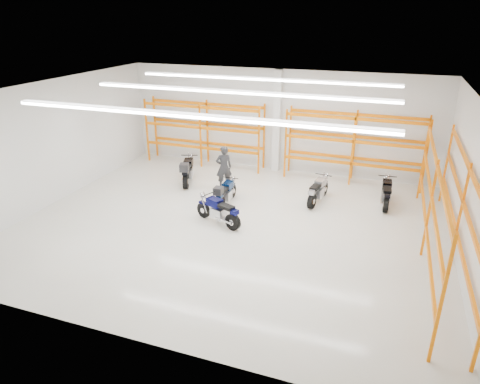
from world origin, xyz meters
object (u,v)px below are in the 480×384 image
(motorcycle_back_a, at_px, (187,171))
(motorcycle_back_c, at_px, (318,192))
(motorcycle_main, at_px, (220,212))
(motorcycle_back_d, at_px, (386,194))
(motorcycle_back_b, at_px, (225,194))
(structural_column, at_px, (277,122))
(standing_man, at_px, (224,167))

(motorcycle_back_a, relative_size, motorcycle_back_c, 1.12)
(motorcycle_main, xyz_separation_m, motorcycle_back_d, (5.27, 3.52, 0.01))
(motorcycle_back_b, distance_m, motorcycle_back_c, 3.51)
(motorcycle_back_c, distance_m, structural_column, 4.30)
(motorcycle_back_b, height_order, motorcycle_back_c, motorcycle_back_b)
(motorcycle_main, bearing_deg, motorcycle_back_a, 131.41)
(motorcycle_main, bearing_deg, motorcycle_back_b, 104.54)
(motorcycle_back_b, bearing_deg, motorcycle_back_d, 19.77)
(motorcycle_main, bearing_deg, standing_man, 108.92)
(standing_man, bearing_deg, motorcycle_main, 77.38)
(motorcycle_back_d, bearing_deg, motorcycle_main, -146.23)
(motorcycle_back_b, distance_m, motorcycle_back_d, 6.01)
(motorcycle_back_a, distance_m, standing_man, 1.67)
(motorcycle_back_c, bearing_deg, motorcycle_back_d, 13.66)
(motorcycle_back_a, distance_m, motorcycle_back_d, 7.97)
(motorcycle_back_b, bearing_deg, motorcycle_back_c, 24.17)
(motorcycle_back_a, bearing_deg, motorcycle_back_d, 3.39)
(motorcycle_back_d, distance_m, standing_man, 6.36)
(standing_man, xyz_separation_m, structural_column, (1.42, 2.86, 1.35))
(motorcycle_back_d, height_order, structural_column, structural_column)
(motorcycle_main, height_order, motorcycle_back_d, motorcycle_back_d)
(motorcycle_back_c, xyz_separation_m, structural_column, (-2.46, 3.04, 1.80))
(structural_column, bearing_deg, motorcycle_back_a, -136.33)
(motorcycle_back_a, height_order, standing_man, standing_man)
(motorcycle_back_b, bearing_deg, motorcycle_main, -75.46)
(motorcycle_back_c, bearing_deg, motorcycle_main, -133.89)
(motorcycle_main, relative_size, motorcycle_back_a, 0.86)
(standing_man, relative_size, structural_column, 0.40)
(motorcycle_back_a, height_order, motorcycle_back_b, motorcycle_back_a)
(motorcycle_back_a, distance_m, motorcycle_back_c, 5.51)
(motorcycle_back_b, bearing_deg, motorcycle_back_a, 145.87)
(motorcycle_back_b, xyz_separation_m, structural_column, (0.75, 4.47, 1.77))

